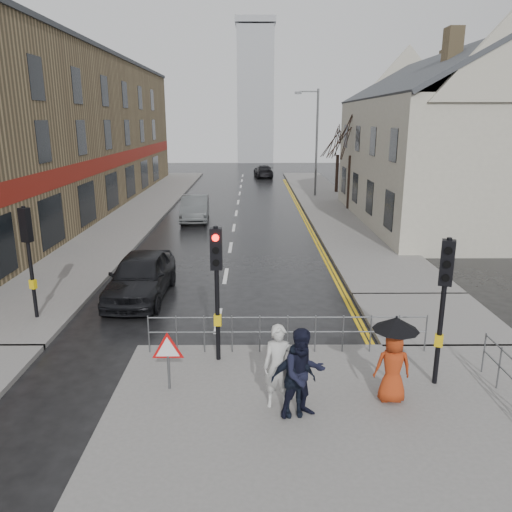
{
  "coord_description": "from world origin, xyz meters",
  "views": [
    {
      "loc": [
        1.06,
        -11.16,
        5.94
      ],
      "look_at": [
        1.17,
        3.78,
        1.83
      ],
      "focal_mm": 35.0,
      "sensor_mm": 36.0,
      "label": 1
    }
  ],
  "objects_px": {
    "pedestrian_with_umbrella": "(394,354)",
    "pedestrian_d": "(293,380)",
    "car_parked": "(141,276)",
    "car_mid": "(195,208)",
    "pedestrian_a": "(279,367)",
    "pedestrian_b": "(303,374)"
  },
  "relations": [
    {
      "from": "pedestrian_with_umbrella",
      "to": "pedestrian_d",
      "type": "height_order",
      "value": "pedestrian_with_umbrella"
    },
    {
      "from": "pedestrian_with_umbrella",
      "to": "car_parked",
      "type": "bearing_deg",
      "value": 134.84
    },
    {
      "from": "car_parked",
      "to": "car_mid",
      "type": "bearing_deg",
      "value": 90.02
    },
    {
      "from": "pedestrian_with_umbrella",
      "to": "pedestrian_d",
      "type": "xyz_separation_m",
      "value": [
        -2.13,
        -0.5,
        -0.31
      ]
    },
    {
      "from": "pedestrian_with_umbrella",
      "to": "pedestrian_d",
      "type": "bearing_deg",
      "value": -166.89
    },
    {
      "from": "pedestrian_with_umbrella",
      "to": "car_parked",
      "type": "height_order",
      "value": "pedestrian_with_umbrella"
    },
    {
      "from": "pedestrian_d",
      "to": "pedestrian_with_umbrella",
      "type": "bearing_deg",
      "value": 8.27
    },
    {
      "from": "pedestrian_b",
      "to": "pedestrian_with_umbrella",
      "type": "bearing_deg",
      "value": -0.09
    },
    {
      "from": "pedestrian_b",
      "to": "car_parked",
      "type": "height_order",
      "value": "pedestrian_b"
    },
    {
      "from": "pedestrian_a",
      "to": "pedestrian_b",
      "type": "relative_size",
      "value": 0.96
    },
    {
      "from": "pedestrian_a",
      "to": "car_mid",
      "type": "xyz_separation_m",
      "value": [
        -4.01,
        20.57,
        -0.3
      ]
    },
    {
      "from": "pedestrian_b",
      "to": "pedestrian_a",
      "type": "bearing_deg",
      "value": 126.24
    },
    {
      "from": "pedestrian_b",
      "to": "pedestrian_with_umbrella",
      "type": "distance_m",
      "value": 2.02
    },
    {
      "from": "pedestrian_d",
      "to": "car_mid",
      "type": "xyz_separation_m",
      "value": [
        -4.28,
        20.88,
        -0.17
      ]
    },
    {
      "from": "pedestrian_a",
      "to": "pedestrian_d",
      "type": "relative_size",
      "value": 1.17
    },
    {
      "from": "pedestrian_d",
      "to": "car_mid",
      "type": "relative_size",
      "value": 0.34
    },
    {
      "from": "pedestrian_a",
      "to": "pedestrian_d",
      "type": "bearing_deg",
      "value": -44.1
    },
    {
      "from": "pedestrian_a",
      "to": "pedestrian_with_umbrella",
      "type": "height_order",
      "value": "pedestrian_with_umbrella"
    },
    {
      "from": "pedestrian_with_umbrella",
      "to": "car_parked",
      "type": "distance_m",
      "value": 9.59
    },
    {
      "from": "pedestrian_b",
      "to": "car_parked",
      "type": "distance_m",
      "value": 8.79
    },
    {
      "from": "pedestrian_b",
      "to": "car_mid",
      "type": "xyz_separation_m",
      "value": [
        -4.47,
        20.93,
        -0.34
      ]
    },
    {
      "from": "car_parked",
      "to": "car_mid",
      "type": "height_order",
      "value": "car_parked"
    }
  ]
}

